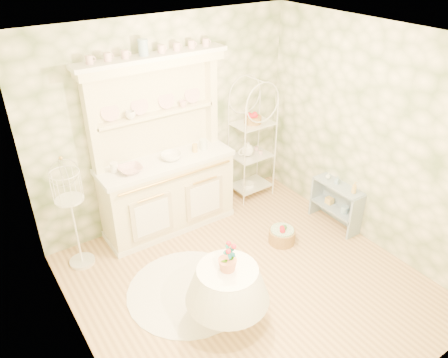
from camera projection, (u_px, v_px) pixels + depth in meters
floor at (248, 284)px, 4.99m from camera, size 3.60×3.60×0.00m
ceiling at (258, 43)px, 3.64m from camera, size 3.60×3.60×0.00m
wall_left at (71, 247)px, 3.44m from camera, size 3.60×3.60×0.00m
wall_right at (373, 140)px, 5.18m from camera, size 3.60×3.60×0.00m
wall_back at (167, 124)px, 5.60m from camera, size 3.60×3.60×0.00m
wall_front at (410, 291)px, 3.02m from camera, size 3.60×3.60×0.00m
kitchen_dresser at (165, 150)px, 5.41m from camera, size 1.87×0.61×2.29m
bakers_rack at (252, 144)px, 6.28m from camera, size 0.53×0.39×1.68m
side_shelf at (336, 204)px, 5.85m from camera, size 0.35×0.77×0.64m
round_table at (227, 300)px, 4.35m from camera, size 0.65×0.65×0.62m
birdcage_stand at (73, 217)px, 4.97m from camera, size 0.32×0.32×1.36m
floor_basket at (282, 234)px, 5.60m from camera, size 0.43×0.43×0.24m
lace_rug at (189, 291)px, 4.89m from camera, size 1.75×1.75×0.01m
bowl_floral at (131, 171)px, 5.19m from camera, size 0.30×0.30×0.07m
bowl_white at (171, 159)px, 5.48m from camera, size 0.33×0.33×0.08m
cup_left at (131, 116)px, 5.13m from camera, size 0.16×0.16×0.09m
cup_right at (183, 105)px, 5.46m from camera, size 0.10×0.10×0.09m
potted_geranium at (229, 259)px, 4.07m from camera, size 0.17×0.14×0.28m
bottle_amber at (354, 189)px, 5.50m from camera, size 0.08×0.08×0.16m
bottle_blue at (337, 181)px, 5.72m from camera, size 0.06×0.06×0.11m
bottle_glass at (328, 177)px, 5.83m from camera, size 0.09×0.09×0.09m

